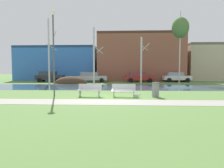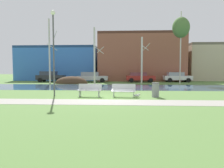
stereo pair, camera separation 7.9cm
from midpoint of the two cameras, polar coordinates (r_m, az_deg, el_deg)
ground_plane at (r=23.65m, az=0.48°, el=-0.58°), size 120.00×120.00×0.00m
paved_path_strip at (r=12.04m, az=-2.26°, el=-4.87°), size 60.00×2.07×0.01m
river_band at (r=22.43m, az=0.33°, el=-0.81°), size 80.00×7.50×0.01m
soil_mound at (r=28.61m, az=-10.76°, el=0.12°), size 4.32×2.45×1.94m
bench_left at (r=14.45m, az=-5.88°, el=-1.56°), size 1.63×0.65×0.87m
bench_right at (r=14.26m, az=3.27°, el=-1.62°), size 1.63×0.65×0.87m
trash_bin at (r=14.49m, az=11.74°, el=-1.49°), size 0.50×0.50×0.96m
seagull at (r=14.18m, az=6.89°, el=-3.05°), size 0.47×0.17×0.27m
streetlamp at (r=15.39m, az=-15.30°, el=11.33°), size 0.32×0.32×5.87m
birch_far_left at (r=29.02m, az=-16.31°, el=8.50°), size 1.19×2.14×8.40m
birch_left at (r=28.08m, az=-4.57°, el=7.68°), size 1.40×2.51×7.32m
birch_center_left at (r=28.52m, az=8.13°, el=6.48°), size 1.18×1.92×6.13m
birch_center at (r=29.84m, az=18.09°, el=14.13°), size 2.22×2.22×9.35m
parked_van_nearest_dark at (r=33.41m, az=-16.15°, el=1.98°), size 4.14×2.03×1.59m
parked_sedan_second_silver at (r=31.29m, az=-5.34°, el=1.93°), size 4.50×2.08×1.50m
parked_hatch_third_red at (r=31.47m, az=7.56°, el=1.88°), size 4.19×2.04×1.43m
parked_wagon_fourth_white at (r=32.93m, az=17.09°, el=1.85°), size 4.03×2.01×1.46m
building_blue_store at (r=40.83m, az=-13.25°, el=5.28°), size 13.57×9.89×5.82m
building_brick_low at (r=37.76m, az=7.61°, el=6.98°), size 13.90×9.09×7.81m
building_beige_block at (r=43.08m, az=27.93°, el=5.07°), size 14.38×9.66×6.16m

